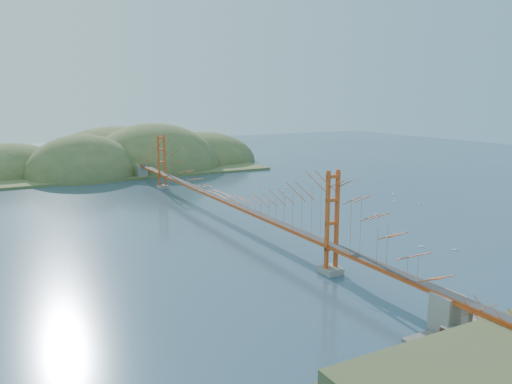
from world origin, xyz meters
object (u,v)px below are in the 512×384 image
sailboat_1 (282,191)px  fort (467,331)px  bridge (219,175)px  sailboat_0 (375,214)px

sailboat_1 → fort: bearing=-108.1°
bridge → fort: bridge is taller
sailboat_1 → bridge: bearing=-145.3°
bridge → sailboat_1: bearing=34.7°
bridge → sailboat_0: bearing=-24.6°
fort → sailboat_1: bearing=71.9°
bridge → sailboat_1: 26.26m
sailboat_0 → bridge: bearing=155.4°
fort → sailboat_0: size_ratio=5.92×
fort → sailboat_0: bearing=57.9°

